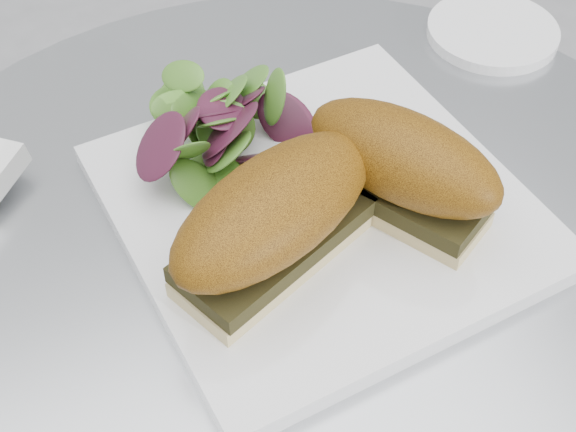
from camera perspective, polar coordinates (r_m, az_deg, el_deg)
name	(u,v)px	position (r m, az deg, el deg)	size (l,w,h in m)	color
table	(298,429)	(0.78, 0.75, -14.92)	(0.70, 0.70, 0.73)	#B1B4B9
plate	(320,207)	(0.60, 2.29, 0.63)	(0.28, 0.28, 0.02)	white
sandwich_left	(275,217)	(0.52, -0.96, -0.08)	(0.18, 0.13, 0.08)	#D4B985
sandwich_right	(402,166)	(0.56, 8.12, 3.55)	(0.13, 0.16, 0.08)	#D4B985
salad	(219,121)	(0.62, -4.91, 6.73)	(0.12, 0.12, 0.05)	#578A2D
saucer	(493,32)	(0.79, 14.35, 12.59)	(0.12, 0.12, 0.01)	white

